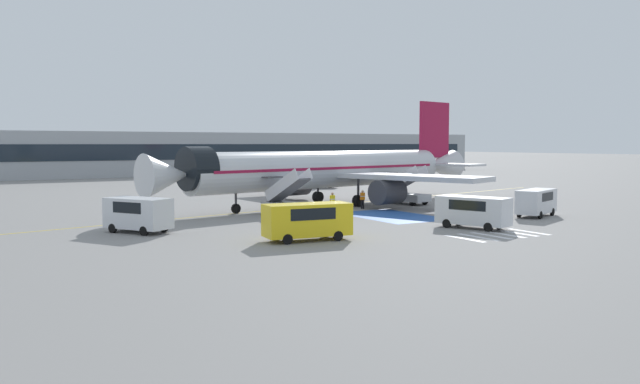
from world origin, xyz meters
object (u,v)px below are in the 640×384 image
at_px(boarding_stairs_aft, 405,194).
at_px(service_van_0, 473,210).
at_px(boarding_stairs_forward, 288,204).
at_px(terminal_building, 208,153).
at_px(service_van_3, 138,212).
at_px(service_van_1, 536,201).
at_px(fuel_tanker, 303,176).
at_px(airliner, 331,170).
at_px(ground_crew_1, 332,201).
at_px(service_van_2, 307,219).
at_px(ground_crew_0, 363,198).

xyz_separation_m(boarding_stairs_aft, service_van_0, (-7.25, -16.77, 0.38)).
xyz_separation_m(boarding_stairs_forward, terminal_building, (20.61, 73.02, 3.10)).
relative_size(service_van_0, service_van_3, 1.10).
bearing_deg(terminal_building, service_van_1, -92.18).
distance_m(boarding_stairs_forward, fuel_tanker, 32.19).
relative_size(service_van_3, terminal_building, 0.04).
distance_m(airliner, boarding_stairs_aft, 7.95).
bearing_deg(terminal_building, boarding_stairs_aft, -94.66).
bearing_deg(service_van_0, ground_crew_1, -95.09).
relative_size(ground_crew_1, terminal_building, 0.01).
xyz_separation_m(service_van_0, service_van_2, (-12.95, 1.22, 0.03)).
bearing_deg(service_van_3, airliner, -6.91).
relative_size(service_van_2, ground_crew_1, 3.10).
relative_size(fuel_tanker, service_van_2, 1.76).
relative_size(airliner, service_van_0, 7.25).
xyz_separation_m(fuel_tanker, terminal_building, (3.83, 45.57, 2.45)).
bearing_deg(service_van_0, service_van_3, -45.41).
bearing_deg(service_van_3, fuel_tanker, 14.65).
bearing_deg(terminal_building, service_van_2, -106.84).
height_order(service_van_1, ground_crew_1, service_van_1).
relative_size(service_van_3, ground_crew_0, 2.84).
height_order(service_van_2, service_van_3, service_van_3).
xyz_separation_m(service_van_3, ground_crew_1, (17.62, 3.22, -0.35)).
height_order(airliner, ground_crew_1, airliner).
distance_m(boarding_stairs_aft, terminal_building, 70.36).
distance_m(airliner, service_van_3, 23.63).
bearing_deg(ground_crew_0, service_van_0, 108.90).
height_order(service_van_1, service_van_3, service_van_3).
bearing_deg(service_van_0, airliner, -110.71).
xyz_separation_m(service_van_1, terminal_building, (3.20, 84.19, 2.76)).
distance_m(fuel_tanker, service_van_2, 45.73).
distance_m(fuel_tanker, service_van_3, 43.36).
bearing_deg(service_van_2, service_van_1, -79.13).
bearing_deg(ground_crew_0, terminal_building, -77.53).
height_order(boarding_stairs_aft, terminal_building, terminal_building).
bearing_deg(terminal_building, ground_crew_0, -99.59).
height_order(boarding_stairs_aft, ground_crew_0, boarding_stairs_aft).
distance_m(service_van_0, service_van_1, 10.12).
height_order(service_van_0, service_van_2, service_van_2).
distance_m(airliner, ground_crew_0, 5.43).
bearing_deg(service_van_2, service_van_3, 49.57).
height_order(service_van_0, terminal_building, terminal_building).
relative_size(service_van_1, terminal_building, 0.04).
bearing_deg(boarding_stairs_forward, service_van_1, -43.92).
xyz_separation_m(boarding_stairs_forward, service_van_0, (7.65, -13.80, 0.36)).
relative_size(airliner, fuel_tanker, 4.01).
relative_size(boarding_stairs_aft, ground_crew_1, 3.03).
bearing_deg(airliner, service_van_2, 133.18).
relative_size(boarding_stairs_aft, terminal_building, 0.04).
xyz_separation_m(service_van_1, ground_crew_1, (-13.25, 10.77, -0.29)).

